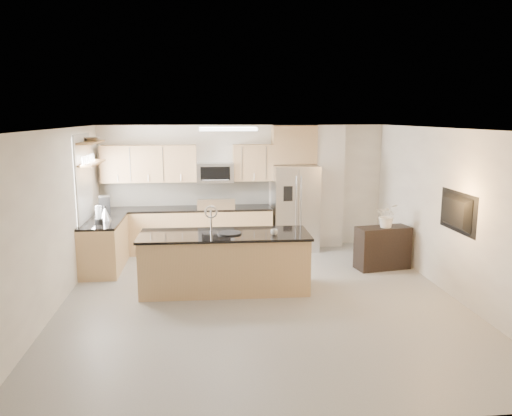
{
  "coord_description": "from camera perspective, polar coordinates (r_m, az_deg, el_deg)",
  "views": [
    {
      "loc": [
        -0.84,
        -7.26,
        2.79
      ],
      "look_at": [
        0.07,
        1.3,
        1.19
      ],
      "focal_mm": 35.0,
      "sensor_mm": 36.0,
      "label": 1
    }
  ],
  "objects": [
    {
      "name": "cup",
      "position": [
        7.87,
        2.09,
        -2.76
      ],
      "size": [
        0.15,
        0.15,
        0.09
      ],
      "primitive_type": "imported",
      "rotation": [
        0.0,
        0.0,
        0.42
      ],
      "color": "silver",
      "rests_on": "island"
    },
    {
      "name": "bowl",
      "position": [
        9.59,
        -18.3,
        7.57
      ],
      "size": [
        0.47,
        0.47,
        0.09
      ],
      "primitive_type": "imported",
      "rotation": [
        0.0,
        0.0,
        0.28
      ],
      "color": "silver",
      "rests_on": "shelf_upper"
    },
    {
      "name": "coffee_maker",
      "position": [
        9.76,
        -16.91,
        0.1
      ],
      "size": [
        0.25,
        0.28,
        0.38
      ],
      "color": "black",
      "rests_on": "left_counter"
    },
    {
      "name": "kettle",
      "position": [
        9.42,
        -16.86,
        -0.65
      ],
      "size": [
        0.22,
        0.22,
        0.27
      ],
      "color": "silver",
      "rests_on": "left_counter"
    },
    {
      "name": "wall_right",
      "position": [
        8.35,
        21.45,
        -0.5
      ],
      "size": [
        0.02,
        6.5,
        2.6
      ],
      "primitive_type": "cube",
      "color": "white",
      "rests_on": "floor"
    },
    {
      "name": "blender",
      "position": [
        9.12,
        -17.53,
        -0.89
      ],
      "size": [
        0.14,
        0.14,
        0.33
      ],
      "color": "black",
      "rests_on": "left_counter"
    },
    {
      "name": "wall_back",
      "position": [
        10.65,
        -1.47,
        2.47
      ],
      "size": [
        6.0,
        0.02,
        2.6
      ],
      "primitive_type": "cube",
      "color": "white",
      "rests_on": "floor"
    },
    {
      "name": "refrigerator",
      "position": [
        10.49,
        4.49,
        0.04
      ],
      "size": [
        0.92,
        0.78,
        1.78
      ],
      "color": "silver",
      "rests_on": "floor"
    },
    {
      "name": "range",
      "position": [
        10.45,
        -4.59,
        -2.34
      ],
      "size": [
        0.76,
        0.64,
        1.14
      ],
      "color": "black",
      "rests_on": "floor"
    },
    {
      "name": "platter",
      "position": [
        7.95,
        -3.04,
        -2.89
      ],
      "size": [
        0.4,
        0.4,
        0.02
      ],
      "primitive_type": "cylinder",
      "rotation": [
        0.0,
        0.0,
        -0.05
      ],
      "color": "black",
      "rests_on": "island"
    },
    {
      "name": "microwave",
      "position": [
        10.37,
        -4.7,
        4.06
      ],
      "size": [
        0.76,
        0.4,
        0.4
      ],
      "color": "silver",
      "rests_on": "upper_cabinets"
    },
    {
      "name": "ceiling",
      "position": [
        7.31,
        0.56,
        9.03
      ],
      "size": [
        6.0,
        6.5,
        0.02
      ],
      "primitive_type": "cube",
      "color": "silver",
      "rests_on": "wall_back"
    },
    {
      "name": "shelf_upper",
      "position": [
        9.44,
        -18.48,
        7.12
      ],
      "size": [
        0.3,
        1.2,
        0.04
      ],
      "primitive_type": "cube",
      "color": "olive",
      "rests_on": "wall_left"
    },
    {
      "name": "wall_front",
      "position": [
        4.36,
        5.52,
        -9.5
      ],
      "size": [
        6.0,
        0.02,
        2.6
      ],
      "primitive_type": "cube",
      "color": "white",
      "rests_on": "floor"
    },
    {
      "name": "credenza",
      "position": [
        9.51,
        14.27,
        -4.42
      ],
      "size": [
        1.04,
        0.57,
        0.78
      ],
      "primitive_type": "cube",
      "rotation": [
        0.0,
        0.0,
        0.17
      ],
      "color": "black",
      "rests_on": "floor"
    },
    {
      "name": "left_counter",
      "position": [
        9.58,
        -16.94,
        -4.02
      ],
      "size": [
        0.66,
        1.5,
        0.92
      ],
      "color": "tan",
      "rests_on": "floor"
    },
    {
      "name": "ceiling_fixture",
      "position": [
        8.88,
        -3.24,
        9.01
      ],
      "size": [
        1.0,
        0.5,
        0.06
      ],
      "primitive_type": "cube",
      "color": "white",
      "rests_on": "ceiling"
    },
    {
      "name": "upper_cabinets",
      "position": [
        10.4,
        -8.61,
        5.07
      ],
      "size": [
        3.5,
        0.33,
        0.75
      ],
      "color": "tan",
      "rests_on": "wall_back"
    },
    {
      "name": "back_counter",
      "position": [
        10.46,
        -8.01,
        -2.39
      ],
      "size": [
        3.55,
        0.66,
        1.44
      ],
      "color": "tan",
      "rests_on": "floor"
    },
    {
      "name": "window",
      "position": [
        9.43,
        -19.13,
        2.99
      ],
      "size": [
        0.04,
        1.15,
        1.65
      ],
      "color": "white",
      "rests_on": "wall_left"
    },
    {
      "name": "floor",
      "position": [
        7.82,
        0.53,
        -10.37
      ],
      "size": [
        6.5,
        6.5,
        0.0
      ],
      "primitive_type": "plane",
      "color": "#A4A29C",
      "rests_on": "ground"
    },
    {
      "name": "television",
      "position": [
        8.13,
        21.56,
        -0.44
      ],
      "size": [
        0.14,
        1.08,
        0.62
      ],
      "primitive_type": "imported",
      "rotation": [
        0.0,
        0.0,
        1.57
      ],
      "color": "black",
      "rests_on": "wall_right"
    },
    {
      "name": "wall_left",
      "position": [
        7.72,
        -22.17,
        -1.4
      ],
      "size": [
        0.02,
        6.5,
        2.6
      ],
      "primitive_type": "cube",
      "color": "white",
      "rests_on": "floor"
    },
    {
      "name": "island",
      "position": [
        8.1,
        -3.6,
        -6.13
      ],
      "size": [
        2.73,
        1.04,
        1.36
      ],
      "rotation": [
        0.0,
        0.0,
        -0.02
      ],
      "color": "tan",
      "rests_on": "floor"
    },
    {
      "name": "partition_column",
      "position": [
        10.8,
        8.27,
        2.47
      ],
      "size": [
        0.6,
        0.3,
        2.6
      ],
      "primitive_type": "cube",
      "color": "silver",
      "rests_on": "floor"
    },
    {
      "name": "flower_vase",
      "position": [
        9.32,
        14.82,
        -0.13
      ],
      "size": [
        0.77,
        0.73,
        0.68
      ],
      "primitive_type": "imported",
      "rotation": [
        0.0,
        0.0,
        -0.39
      ],
      "color": "white",
      "rests_on": "credenza"
    },
    {
      "name": "shelf_lower",
      "position": [
        9.47,
        -18.35,
        4.89
      ],
      "size": [
        0.3,
        1.2,
        0.04
      ],
      "primitive_type": "cube",
      "color": "olive",
      "rests_on": "wall_left"
    }
  ]
}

